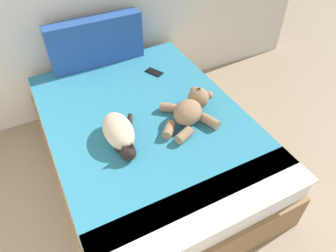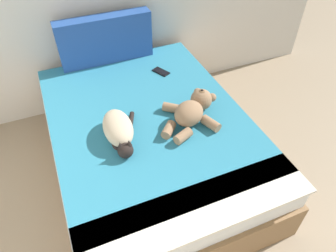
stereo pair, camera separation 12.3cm
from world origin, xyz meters
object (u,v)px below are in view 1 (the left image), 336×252
patterned_cushion (96,42)px  cat (119,133)px  cell_phone (154,72)px  teddy_bear (191,109)px  bed (148,145)px

patterned_cushion → cat: bearing=-100.4°
cat → cell_phone: cat is taller
cat → teddy_bear: (0.53, -0.00, 0.00)m
bed → cell_phone: cell_phone is taller
bed → cat: (-0.24, -0.12, 0.34)m
cat → patterned_cushion: bearing=79.6°
teddy_bear → cell_phone: size_ratio=3.01×
bed → cell_phone: (0.30, 0.51, 0.27)m
cat → cell_phone: 0.83m
cell_phone → patterned_cushion: bearing=135.2°
bed → teddy_bear: size_ratio=3.85×
cat → cell_phone: size_ratio=2.53×
teddy_bear → cell_phone: 0.63m
bed → teddy_bear: bearing=-23.0°
patterned_cushion → cell_phone: bearing=-44.8°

